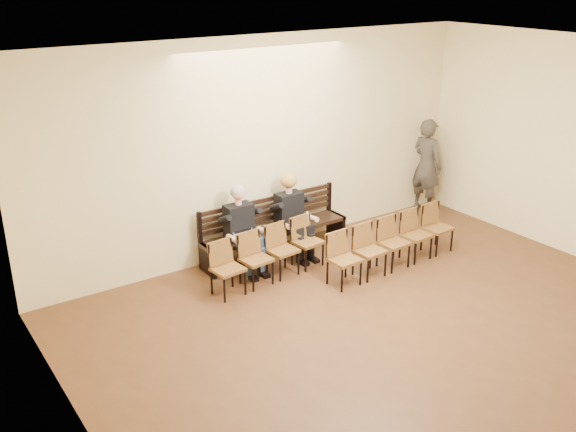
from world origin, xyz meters
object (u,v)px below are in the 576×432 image
at_px(seated_woman, 292,217).
at_px(laptop, 247,237).
at_px(water_bottle, 307,226).
at_px(chair_row_front, 270,255).
at_px(bench, 276,242).
at_px(chair_row_back, 394,243).
at_px(bag, 261,247).
at_px(seated_man, 242,229).
at_px(passerby, 427,159).

bearing_deg(seated_woman, laptop, -171.01).
relative_size(seated_woman, water_bottle, 5.72).
relative_size(water_bottle, chair_row_front, 0.11).
distance_m(bench, chair_row_back, 1.92).
bearing_deg(bag, laptop, -142.42).
distance_m(laptop, chair_row_front, 0.49).
height_order(bench, seated_man, seated_man).
bearing_deg(laptop, bag, 30.75).
distance_m(water_bottle, chair_row_back, 1.39).
bearing_deg(bench, laptop, -158.93).
height_order(bench, water_bottle, water_bottle).
bearing_deg(laptop, water_bottle, -14.81).
relative_size(bag, chair_row_front, 0.19).
distance_m(passerby, chair_row_front, 4.22).
bearing_deg(laptop, seated_man, 80.20).
relative_size(passerby, chair_row_back, 0.84).
relative_size(bench, passerby, 1.25).
bearing_deg(seated_woman, passerby, 3.85).
height_order(water_bottle, bag, water_bottle).
relative_size(seated_man, chair_row_back, 0.53).
xyz_separation_m(water_bottle, chair_row_back, (0.93, -1.03, -0.16)).
height_order(seated_woman, chair_row_front, seated_woman).
relative_size(bench, seated_woman, 2.05).
xyz_separation_m(laptop, bag, (0.48, 0.37, -0.44)).
relative_size(bench, laptop, 7.58).
distance_m(laptop, water_bottle, 1.04).
xyz_separation_m(bench, water_bottle, (0.33, -0.42, 0.34)).
xyz_separation_m(bench, seated_man, (-0.70, -0.12, 0.43)).
distance_m(seated_man, laptop, 0.17).
relative_size(seated_man, bag, 3.47).
bearing_deg(chair_row_back, bench, 128.93).
relative_size(laptop, water_bottle, 1.54).
bearing_deg(bench, bag, 155.67).
distance_m(bench, chair_row_front, 0.92).
bearing_deg(chair_row_front, chair_row_back, -27.20).
height_order(seated_woman, passerby, passerby).
height_order(water_bottle, chair_row_back, chair_row_back).
relative_size(bag, passerby, 0.18).
xyz_separation_m(bag, passerby, (3.74, 0.00, 0.90)).
height_order(seated_man, water_bottle, seated_man).
bearing_deg(chair_row_back, water_bottle, 129.97).
relative_size(seated_woman, laptop, 3.70).
bearing_deg(chair_row_back, seated_man, 143.70).
bearing_deg(bag, chair_row_back, -46.09).
bearing_deg(chair_row_front, seated_man, 96.63).
xyz_separation_m(laptop, passerby, (4.22, 0.37, 0.46)).
bearing_deg(chair_row_front, bench, 45.61).
height_order(seated_woman, water_bottle, seated_woman).
bearing_deg(seated_woman, bench, 154.41).
bearing_deg(passerby, bench, 85.64).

